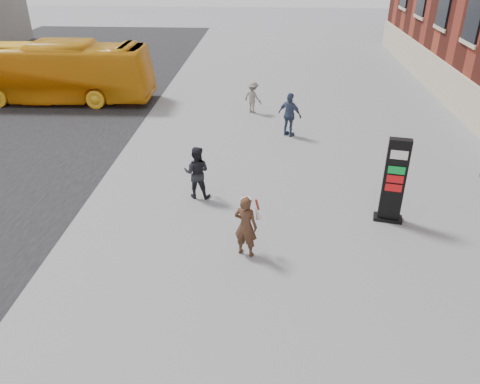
# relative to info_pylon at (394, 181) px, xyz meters

# --- Properties ---
(ground) EXTENTS (100.00, 100.00, 0.00)m
(ground) POSITION_rel_info_pylon_xyz_m (-4.22, -1.84, -1.27)
(ground) COLOR #9E9EA3
(info_pylon) EXTENTS (0.87, 0.56, 2.53)m
(info_pylon) POSITION_rel_info_pylon_xyz_m (0.00, 0.00, 0.00)
(info_pylon) COLOR black
(info_pylon) RESTS_ON ground
(woman) EXTENTS (0.78, 0.75, 1.70)m
(woman) POSITION_rel_info_pylon_xyz_m (-4.07, -1.94, -0.39)
(woman) COLOR #362116
(woman) RESTS_ON ground
(bus) EXTENTS (10.60, 2.64, 2.94)m
(bus) POSITION_rel_info_pylon_xyz_m (-14.71, 10.53, 0.21)
(bus) COLOR orange
(bus) RESTS_ON road
(pedestrian_a) EXTENTS (0.88, 0.71, 1.71)m
(pedestrian_a) POSITION_rel_info_pylon_xyz_m (-5.76, 1.05, -0.41)
(pedestrian_a) COLOR black
(pedestrian_a) RESTS_ON ground
(pedestrian_b) EXTENTS (1.10, 1.01, 1.48)m
(pedestrian_b) POSITION_rel_info_pylon_xyz_m (-4.33, 9.40, -0.53)
(pedestrian_b) COLOR gray
(pedestrian_b) RESTS_ON ground
(pedestrian_c) EXTENTS (1.13, 0.95, 1.82)m
(pedestrian_c) POSITION_rel_info_pylon_xyz_m (-2.70, 6.52, -0.36)
(pedestrian_c) COLOR #374762
(pedestrian_c) RESTS_ON ground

